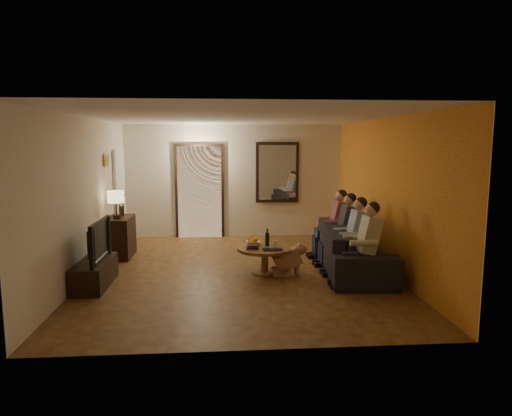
{
  "coord_description": "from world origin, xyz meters",
  "views": [
    {
      "loc": [
        -0.3,
        -7.55,
        2.17
      ],
      "look_at": [
        0.3,
        0.3,
        1.05
      ],
      "focal_mm": 32.0,
      "sensor_mm": 36.0,
      "label": 1
    }
  ],
  "objects": [
    {
      "name": "right_wall",
      "position": [
        2.5,
        0.0,
        1.3
      ],
      "size": [
        0.02,
        6.0,
        2.6
      ],
      "primitive_type": "cube",
      "color": "beige",
      "rests_on": "floor"
    },
    {
      "name": "wine_glass",
      "position": [
        0.59,
        -0.1,
        0.5
      ],
      "size": [
        0.06,
        0.06,
        0.1
      ],
      "primitive_type": "cylinder",
      "color": "silver",
      "rests_on": "coffee_table"
    },
    {
      "name": "person_b",
      "position": [
        1.85,
        -0.34,
        0.6
      ],
      "size": [
        0.6,
        0.4,
        1.2
      ],
      "primitive_type": null,
      "color": "tan",
      "rests_on": "sofa"
    },
    {
      "name": "person_a",
      "position": [
        1.85,
        -0.94,
        0.6
      ],
      "size": [
        0.6,
        0.4,
        1.2
      ],
      "primitive_type": null,
      "color": "tan",
      "rests_on": "sofa"
    },
    {
      "name": "coffee_table",
      "position": [
        0.41,
        -0.15,
        0.23
      ],
      "size": [
        1.01,
        1.01,
        0.45
      ],
      "primitive_type": "cylinder",
      "rotation": [
        0.0,
        0.0,
        0.09
      ],
      "color": "brown",
      "rests_on": "floor"
    },
    {
      "name": "person_c",
      "position": [
        1.85,
        0.26,
        0.6
      ],
      "size": [
        0.6,
        0.4,
        1.2
      ],
      "primitive_type": null,
      "color": "tan",
      "rests_on": "sofa"
    },
    {
      "name": "front_wall",
      "position": [
        0.0,
        -3.0,
        1.3
      ],
      "size": [
        5.0,
        0.02,
        2.6
      ],
      "primitive_type": "cube",
      "color": "beige",
      "rests_on": "floor"
    },
    {
      "name": "mirror_frame",
      "position": [
        1.0,
        2.96,
        1.5
      ],
      "size": [
        1.0,
        0.05,
        1.4
      ],
      "primitive_type": "cube",
      "color": "black",
      "rests_on": "back_wall"
    },
    {
      "name": "sofa",
      "position": [
        1.95,
        -0.04,
        0.37
      ],
      "size": [
        2.66,
        1.26,
        0.75
      ],
      "primitive_type": "imported",
      "rotation": [
        0.0,
        0.0,
        1.47
      ],
      "color": "black",
      "rests_on": "floor"
    },
    {
      "name": "tv",
      "position": [
        -2.25,
        -0.61,
        0.7
      ],
      "size": [
        1.09,
        0.14,
        0.63
      ],
      "primitive_type": "imported",
      "rotation": [
        0.0,
        0.0,
        1.57
      ],
      "color": "black",
      "rests_on": "tv_stand"
    },
    {
      "name": "white_door",
      "position": [
        -2.46,
        2.3,
        1.02
      ],
      "size": [
        0.06,
        0.85,
        2.04
      ],
      "primitive_type": "cube",
      "color": "white",
      "rests_on": "floor"
    },
    {
      "name": "fridge_glimpse",
      "position": [
        -0.55,
        2.98,
        0.9
      ],
      "size": [
        0.45,
        0.03,
        1.7
      ],
      "primitive_type": "cube",
      "color": "silver",
      "rests_on": "floor"
    },
    {
      "name": "floor",
      "position": [
        0.0,
        0.0,
        0.0
      ],
      "size": [
        5.0,
        6.0,
        0.01
      ],
      "primitive_type": "cube",
      "color": "#3E2310",
      "rests_on": "ground"
    },
    {
      "name": "laptop",
      "position": [
        0.51,
        -0.43,
        0.46
      ],
      "size": [
        0.33,
        0.22,
        0.03
      ],
      "primitive_type": "imported",
      "rotation": [
        0.0,
        0.0,
        -0.03
      ],
      "color": "black",
      "rests_on": "coffee_table"
    },
    {
      "name": "orange_accent",
      "position": [
        2.49,
        0.0,
        1.3
      ],
      "size": [
        0.01,
        6.0,
        2.6
      ],
      "primitive_type": "cube",
      "color": "#C05F20",
      "rests_on": "right_wall"
    },
    {
      "name": "left_wall",
      "position": [
        -2.5,
        0.0,
        1.3
      ],
      "size": [
        0.02,
        6.0,
        2.6
      ],
      "primitive_type": "cube",
      "color": "beige",
      "rests_on": "floor"
    },
    {
      "name": "kitchen_doorway",
      "position": [
        -0.8,
        2.98,
        1.05
      ],
      "size": [
        1.0,
        0.06,
        2.1
      ],
      "primitive_type": "cube",
      "color": "#FFE0A5",
      "rests_on": "floor"
    },
    {
      "name": "mirror_glass",
      "position": [
        1.0,
        2.93,
        1.5
      ],
      "size": [
        0.86,
        0.02,
        1.26
      ],
      "primitive_type": "cube",
      "color": "white",
      "rests_on": "back_wall"
    },
    {
      "name": "door_trim",
      "position": [
        -0.8,
        2.97,
        1.05
      ],
      "size": [
        1.12,
        0.04,
        2.22
      ],
      "primitive_type": "cube",
      "color": "black",
      "rests_on": "floor"
    },
    {
      "name": "table_lamp",
      "position": [
        -2.25,
        0.99,
        1.04
      ],
      "size": [
        0.3,
        0.3,
        0.54
      ],
      "primitive_type": null,
      "color": "beige",
      "rests_on": "dresser"
    },
    {
      "name": "tv_stand",
      "position": [
        -2.25,
        -0.61,
        0.2
      ],
      "size": [
        0.45,
        1.17,
        0.39
      ],
      "primitive_type": "cube",
      "color": "black",
      "rests_on": "floor"
    },
    {
      "name": "dresser",
      "position": [
        -2.25,
        1.21,
        0.39
      ],
      "size": [
        0.45,
        0.87,
        0.77
      ],
      "primitive_type": "cube",
      "color": "black",
      "rests_on": "floor"
    },
    {
      "name": "oranges",
      "position": [
        0.23,
        0.07,
        0.55
      ],
      "size": [
        0.2,
        0.2,
        0.08
      ],
      "primitive_type": null,
      "color": "orange",
      "rests_on": "bowl"
    },
    {
      "name": "ceiling",
      "position": [
        0.0,
        0.0,
        2.6
      ],
      "size": [
        5.0,
        6.0,
        0.01
      ],
      "primitive_type": "cube",
      "color": "white",
      "rests_on": "back_wall"
    },
    {
      "name": "framed_art",
      "position": [
        -2.47,
        1.3,
        1.85
      ],
      "size": [
        0.03,
        0.28,
        0.24
      ],
      "primitive_type": "cube",
      "color": "#B28C33",
      "rests_on": "left_wall"
    },
    {
      "name": "dog",
      "position": [
        0.78,
        -0.28,
        0.28
      ],
      "size": [
        0.58,
        0.29,
        0.56
      ],
      "primitive_type": null,
      "rotation": [
        0.0,
        0.0,
        0.09
      ],
      "color": "#9F6849",
      "rests_on": "floor"
    },
    {
      "name": "flower_vase",
      "position": [
        -2.25,
        1.43,
        0.99
      ],
      "size": [
        0.14,
        0.14,
        0.44
      ],
      "primitive_type": null,
      "color": "#B42A13",
      "rests_on": "dresser"
    },
    {
      "name": "bowl",
      "position": [
        0.23,
        0.07,
        0.48
      ],
      "size": [
        0.26,
        0.26,
        0.06
      ],
      "primitive_type": "imported",
      "color": "white",
      "rests_on": "coffee_table"
    },
    {
      "name": "art_canvas",
      "position": [
        -2.46,
        1.3,
        1.85
      ],
      "size": [
        0.01,
        0.22,
        0.18
      ],
      "primitive_type": "cube",
      "color": "brown",
      "rests_on": "left_wall"
    },
    {
      "name": "book_stack",
      "position": [
        0.19,
        -0.25,
        0.48
      ],
      "size": [
        0.2,
        0.15,
        0.07
      ],
      "primitive_type": null,
      "color": "black",
      "rests_on": "coffee_table"
    },
    {
      "name": "wine_bottle",
      "position": [
        0.46,
        -0.05,
        0.6
      ],
      "size": [
        0.07,
        0.07,
        0.31
      ],
      "primitive_type": null,
      "color": "black",
      "rests_on": "coffee_table"
    },
    {
      "name": "back_wall",
      "position": [
        0.0,
        3.0,
        1.3
      ],
      "size": [
        5.0,
        0.02,
        2.6
      ],
      "primitive_type": "cube",
      "color": "beige",
      "rests_on": "floor"
    },
    {
      "name": "person_d",
      "position": [
        1.85,
        0.86,
        0.6
      ],
      "size": [
        0.6,
        0.4,
        1.2
      ],
      "primitive_type": null,
      "color": "tan",
      "rests_on": "sofa"
    }
  ]
}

